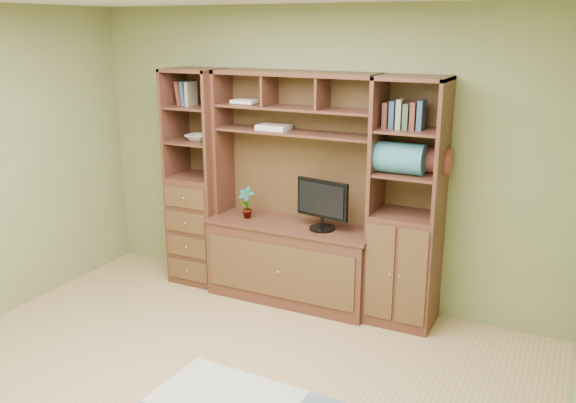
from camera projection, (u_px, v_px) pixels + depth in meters
The scene contains 10 objects.
room at pixel (185, 217), 3.70m from camera, with size 4.60×4.10×2.64m.
center_hutch at pixel (291, 191), 5.33m from camera, with size 1.54×0.53×2.05m, color #4B271A.
left_tower at pixel (198, 178), 5.78m from camera, with size 0.50×0.45×2.05m, color #4B271A.
right_tower at pixel (407, 205), 4.93m from camera, with size 0.55×0.45×2.05m, color #4B271A.
monitor at pixel (322, 196), 5.16m from camera, with size 0.49×0.22×0.60m, color black.
orchid at pixel (246, 203), 5.52m from camera, with size 0.15×0.10×0.29m, color #B3533C.
magazines at pixel (274, 127), 5.34m from camera, with size 0.27×0.20×0.04m, color beige.
bowl at pixel (198, 138), 5.67m from camera, with size 0.22×0.22×0.06m, color beige.
blanket_teal at pixel (398, 158), 4.81m from camera, with size 0.43×0.25×0.25m, color teal.
blanket_red at pixel (428, 160), 4.84m from camera, with size 0.37×0.20×0.20m, color brown.
Camera 1 is at (2.12, -2.89, 2.41)m, focal length 38.00 mm.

